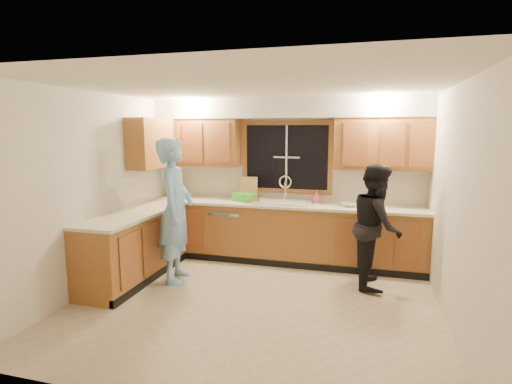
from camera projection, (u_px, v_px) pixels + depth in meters
floor at (254, 303)px, 4.71m from camera, size 4.20×4.20×0.00m
ceiling at (254, 85)px, 4.33m from camera, size 4.20×4.20×0.00m
wall_back at (286, 179)px, 6.33m from camera, size 4.20×0.00×4.20m
wall_left at (95, 191)px, 5.07m from camera, size 0.00×3.80×3.80m
wall_right at (457, 208)px, 3.97m from camera, size 0.00×3.80×3.80m
base_cabinets_back at (282, 233)px, 6.17m from camera, size 4.20×0.60×0.88m
base_cabinets_left at (135, 247)px, 5.45m from camera, size 0.60×1.90×0.88m
countertop_back at (282, 204)px, 6.09m from camera, size 4.20×0.63×0.04m
countertop_left at (134, 214)px, 5.38m from camera, size 0.63×1.90×0.04m
upper_cabinets_left at (198, 142)px, 6.46m from camera, size 1.35×0.33×0.75m
upper_cabinets_right at (382, 144)px, 5.72m from camera, size 1.35×0.33×0.75m
upper_cabinets_return at (151, 143)px, 6.01m from camera, size 0.33×0.90×0.75m
soffit at (285, 108)px, 6.00m from camera, size 4.20×0.35×0.30m
window_frame at (287, 157)px, 6.27m from camera, size 1.44×0.03×1.14m
sink at (282, 206)px, 6.11m from camera, size 0.86×0.52×0.57m
dishwasher at (230, 232)px, 6.39m from camera, size 0.60×0.56×0.82m
stove at (109, 259)px, 4.91m from camera, size 0.58×0.75×0.90m
man at (175, 210)px, 5.31m from camera, size 0.61×0.79×1.93m
woman at (376, 226)px, 5.13m from camera, size 0.64×0.81×1.60m
knife_block at (180, 191)px, 6.66m from camera, size 0.14×0.13×0.20m
cutting_board at (249, 188)px, 6.38m from camera, size 0.28×0.13×0.36m
dish_crate at (244, 197)px, 6.26m from camera, size 0.36×0.35×0.13m
soap_bottle at (317, 196)px, 6.11m from camera, size 0.09×0.09×0.19m
bowl at (348, 205)px, 5.81m from camera, size 0.25×0.25×0.06m
can_left at (254, 200)px, 6.02m from camera, size 0.07×0.07×0.12m
can_right at (259, 200)px, 6.06m from camera, size 0.07×0.07×0.11m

